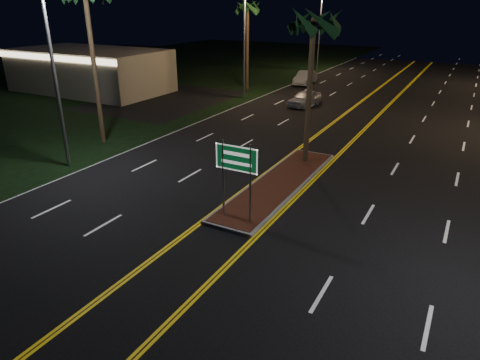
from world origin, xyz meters
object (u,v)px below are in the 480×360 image
Objects in this scene: streetlight_left_far at (323,24)px; highway_sign at (237,166)px; median_island at (279,184)px; streetlight_left_near at (57,58)px; commercial_building at (90,70)px; palm_left_far at (248,7)px; car_near at (305,97)px; car_far at (305,77)px; palm_median at (314,22)px; streetlight_left_mid at (248,34)px.

highway_sign is at bearing -75.56° from streetlight_left_far.
streetlight_left_near is at bearing -164.22° from median_island.
streetlight_left_far is (15.39, 24.01, 3.65)m from commercial_building.
car_near is at bearing -28.69° from palm_left_far.
commercial_building is at bearing -145.25° from car_far.
palm_median reaches higher than car_near.
highway_sign is at bearing -33.48° from commercial_building.
highway_sign is 0.36× the size of palm_left_far.
palm_median is (26.00, -9.49, 5.27)m from commercial_building.
streetlight_left_mid is (0.00, 20.00, 0.00)m from streetlight_left_near.
highway_sign is at bearing -6.47° from streetlight_left_near.
highway_sign is 0.65× the size of car_far.
highway_sign is 11.17m from streetlight_left_near.
median_island is 4.80m from highway_sign.
palm_median is 1.82× the size of car_near.
commercial_building is 1.70× the size of palm_left_far.
palm_median is (10.61, -13.50, 1.62)m from streetlight_left_mid.
palm_median is at bearing 90.00° from median_island.
streetlight_left_mid is at bearing -61.33° from palm_left_far.
streetlight_left_mid reaches higher than palm_median.
streetlight_left_far reaches higher than palm_left_far.
highway_sign reaches higher than car_near.
streetlight_left_far is at bearing 107.58° from palm_median.
commercial_building is 22.49m from streetlight_left_near.
streetlight_left_mid reaches higher than median_island.
highway_sign is 9.11m from palm_median.
palm_left_far reaches higher than palm_median.
palm_left_far is at bearing -129.49° from car_far.
streetlight_left_mid reaches higher than palm_left_far.
commercial_building reaches higher than car_far.
palm_median is (0.00, 7.70, 4.87)m from highway_sign.
car_far is (1.89, 29.62, -4.83)m from streetlight_left_near.
streetlight_left_near and streetlight_left_mid have the same top height.
median_island is at bearing -58.02° from streetlight_left_mid.
streetlight_left_near is (-10.61, -3.00, 5.57)m from median_island.
car_near reaches higher than median_island.
streetlight_left_mid is 1.08× the size of palm_median.
commercial_building reaches higher than median_island.
commercial_building is 3.04× the size of car_far.
commercial_building is 28.75m from streetlight_left_far.
streetlight_left_mid reaches higher than highway_sign.
palm_left_far is (-2.19, 24.00, 2.09)m from streetlight_left_near.
palm_median is at bearing -51.83° from streetlight_left_mid.
car_far is (-8.72, 26.62, 0.74)m from median_island.
commercial_building is 22.04m from car_far.
streetlight_left_near reaches higher than median_island.
streetlight_left_far reaches higher than highway_sign.
commercial_building is 28.18m from palm_median.
palm_median is 21.69m from palm_left_far.
streetlight_left_near is 24.19m from palm_left_far.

